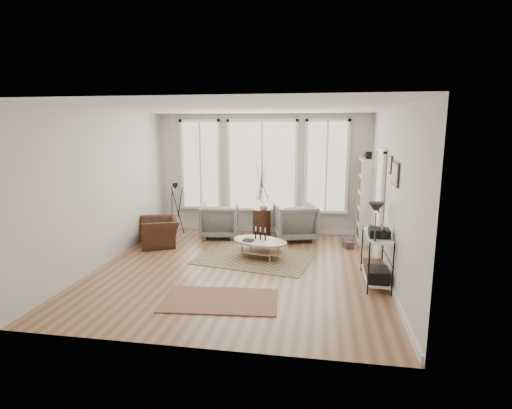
% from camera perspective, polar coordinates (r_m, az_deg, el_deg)
% --- Properties ---
extents(room, '(5.50, 5.54, 2.90)m').
position_cam_1_polar(room, '(7.15, -2.17, 1.75)').
color(room, '#9B704F').
rests_on(room, ground).
extents(bay_window, '(4.14, 0.12, 2.24)m').
position_cam_1_polar(bay_window, '(9.76, 0.87, 5.29)').
color(bay_window, '#CDB787').
rests_on(bay_window, ground).
extents(door, '(0.09, 1.06, 2.22)m').
position_cam_1_polar(door, '(8.24, 17.12, 0.36)').
color(door, silver).
rests_on(door, ground).
extents(bookcase, '(0.31, 0.85, 2.06)m').
position_cam_1_polar(bookcase, '(9.31, 15.39, 0.57)').
color(bookcase, white).
rests_on(bookcase, ground).
extents(low_shelf, '(0.38, 1.08, 1.30)m').
position_cam_1_polar(low_shelf, '(6.97, 16.84, -6.69)').
color(low_shelf, white).
rests_on(low_shelf, ground).
extents(wall_art, '(0.04, 0.88, 0.44)m').
position_cam_1_polar(wall_art, '(6.75, 19.11, 4.48)').
color(wall_art, black).
rests_on(wall_art, ground).
extents(rug_main, '(2.47, 2.03, 0.01)m').
position_cam_1_polar(rug_main, '(8.08, -0.04, -7.54)').
color(rug_main, brown).
rests_on(rug_main, ground).
extents(rug_runner, '(1.80, 1.10, 0.01)m').
position_cam_1_polar(rug_runner, '(6.20, -5.16, -13.42)').
color(rug_runner, brown).
rests_on(rug_runner, ground).
extents(coffee_table, '(1.32, 1.07, 0.52)m').
position_cam_1_polar(coffee_table, '(7.99, 0.53, -5.68)').
color(coffee_table, tan).
rests_on(coffee_table, ground).
extents(armchair_left, '(0.96, 0.98, 0.79)m').
position_cam_1_polar(armchair_left, '(9.52, -5.24, -2.31)').
color(armchair_left, slate).
rests_on(armchair_left, ground).
extents(armchair_right, '(1.13, 1.15, 0.84)m').
position_cam_1_polar(armchair_right, '(9.30, 5.58, -2.47)').
color(armchair_right, slate).
rests_on(armchair_right, ground).
extents(side_table, '(0.43, 0.43, 1.80)m').
position_cam_1_polar(side_table, '(9.53, 0.84, 0.65)').
color(side_table, '#3C1F13').
rests_on(side_table, ground).
extents(vase, '(0.25, 0.25, 0.23)m').
position_cam_1_polar(vase, '(9.49, 1.11, -0.07)').
color(vase, silver).
rests_on(vase, side_table).
extents(accent_chair, '(1.18, 1.13, 0.60)m').
position_cam_1_polar(accent_chair, '(9.10, -13.55, -3.79)').
color(accent_chair, '#3C1F13').
rests_on(accent_chair, ground).
extents(tripod_camera, '(0.44, 0.44, 1.26)m').
position_cam_1_polar(tripod_camera, '(9.89, -11.34, -0.87)').
color(tripod_camera, black).
rests_on(tripod_camera, ground).
extents(book_stack_near, '(0.25, 0.29, 0.16)m').
position_cam_1_polar(book_stack_near, '(9.12, 12.92, -5.18)').
color(book_stack_near, brown).
rests_on(book_stack_near, ground).
extents(book_stack_far, '(0.26, 0.29, 0.15)m').
position_cam_1_polar(book_stack_far, '(8.91, 13.00, -5.59)').
color(book_stack_far, brown).
rests_on(book_stack_far, ground).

